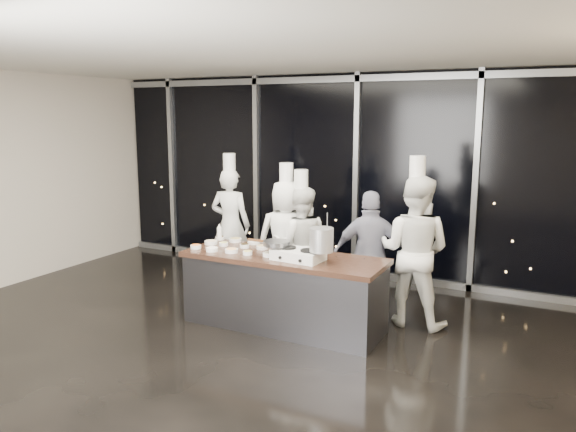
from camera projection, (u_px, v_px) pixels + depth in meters
name	position (u px, v px, depth m)	size (l,w,h in m)	color
ground	(246.00, 354.00, 6.09)	(9.00, 9.00, 0.00)	black
room_shell	(258.00, 147.00, 5.61)	(9.02, 7.02, 3.21)	#BDB2A1
window_wall	(357.00, 177.00, 8.82)	(8.90, 0.11, 3.20)	black
demo_counter	(284.00, 291.00, 6.80)	(2.46, 0.86, 0.90)	#3B3B40
stove	(298.00, 255.00, 6.50)	(0.60, 0.41, 0.14)	silver
frying_pan	(276.00, 243.00, 6.62)	(0.56, 0.34, 0.05)	slate
stock_pot	(322.00, 240.00, 6.31)	(0.27, 0.27, 0.27)	#ACACAF
prep_bowls	(241.00, 247.00, 7.04)	(1.42, 0.74, 0.05)	white
squeeze_bottle	(219.00, 232.00, 7.51)	(0.06, 0.06, 0.23)	white
chef_far_left	(230.00, 224.00, 8.68)	(0.69, 0.50, 1.98)	silver
chef_left	(286.00, 238.00, 7.85)	(0.97, 0.82, 1.91)	silver
chef_center	(301.00, 244.00, 7.70)	(0.95, 0.86, 1.83)	silver
guest	(371.00, 255.00, 7.09)	(1.03, 0.68, 1.63)	black
chef_right	(414.00, 250.00, 6.82)	(0.94, 0.75, 2.08)	silver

